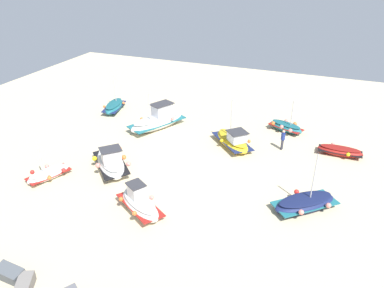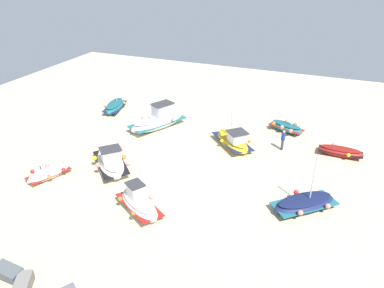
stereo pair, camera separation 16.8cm
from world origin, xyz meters
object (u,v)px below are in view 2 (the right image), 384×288
at_px(fishing_boat_5, 286,127).
at_px(fishing_boat_8, 49,173).
at_px(fishing_boat_7, 340,151).
at_px(person_walking, 283,139).
at_px(fishing_boat_3, 158,120).
at_px(fishing_boat_0, 115,106).
at_px(fishing_boat_6, 111,161).
at_px(fishing_boat_4, 139,203).
at_px(fishing_boat_1, 304,203).
at_px(fishing_boat_2, 233,140).

height_order(fishing_boat_5, fishing_boat_8, fishing_boat_5).
relative_size(fishing_boat_7, person_walking, 1.99).
relative_size(fishing_boat_3, person_walking, 3.37).
bearing_deg(fishing_boat_0, fishing_boat_7, 73.87).
height_order(fishing_boat_7, fishing_boat_8, fishing_boat_8).
bearing_deg(fishing_boat_0, fishing_boat_6, 18.86).
distance_m(fishing_boat_5, fishing_boat_8, 19.51).
xyz_separation_m(fishing_boat_5, fishing_boat_7, (-4.52, 2.83, -0.06)).
relative_size(fishing_boat_4, fishing_boat_8, 1.19).
height_order(fishing_boat_3, person_walking, fishing_boat_3).
distance_m(fishing_boat_4, fishing_boat_5, 15.84).
xyz_separation_m(fishing_boat_1, fishing_boat_6, (13.42, 0.34, 0.17)).
bearing_deg(fishing_boat_8, fishing_boat_6, -29.96).
height_order(fishing_boat_6, fishing_boat_7, fishing_boat_6).
height_order(fishing_boat_6, person_walking, fishing_boat_6).
height_order(fishing_boat_3, fishing_boat_8, fishing_boat_3).
distance_m(fishing_boat_3, fishing_boat_8, 10.72).
xyz_separation_m(fishing_boat_3, fishing_boat_5, (-10.65, -3.44, -0.30)).
distance_m(fishing_boat_5, person_walking, 3.57).
bearing_deg(fishing_boat_7, fishing_boat_8, 31.19).
bearing_deg(fishing_boat_1, fishing_boat_5, -117.40).
height_order(fishing_boat_1, fishing_boat_6, fishing_boat_1).
bearing_deg(fishing_boat_0, fishing_boat_2, 64.61).
bearing_deg(fishing_boat_5, fishing_boat_8, 68.12).
xyz_separation_m(fishing_boat_4, fishing_boat_8, (7.58, -0.87, -0.21)).
distance_m(fishing_boat_4, fishing_boat_6, 5.51).
height_order(fishing_boat_0, fishing_boat_6, fishing_boat_0).
relative_size(fishing_boat_1, fishing_boat_3, 0.72).
bearing_deg(fishing_boat_5, fishing_boat_1, 128.37).
relative_size(fishing_boat_0, fishing_boat_5, 1.15).
bearing_deg(person_walking, fishing_boat_5, -71.21).
relative_size(fishing_boat_6, fishing_boat_7, 1.33).
xyz_separation_m(fishing_boat_2, fishing_boat_6, (7.16, 6.55, 0.06)).
distance_m(fishing_boat_5, fishing_boat_6, 15.31).
relative_size(fishing_boat_2, fishing_boat_7, 1.25).
xyz_separation_m(fishing_boat_0, fishing_boat_6, (-5.79, 9.54, 0.15)).
height_order(fishing_boat_0, person_walking, fishing_boat_0).
height_order(fishing_boat_4, fishing_boat_5, fishing_boat_5).
xyz_separation_m(fishing_boat_3, fishing_boat_7, (-15.17, -0.61, -0.36)).
bearing_deg(fishing_boat_8, fishing_boat_1, -58.28).
xyz_separation_m(fishing_boat_1, fishing_boat_8, (16.73, 2.96, -0.09)).
relative_size(fishing_boat_1, fishing_boat_4, 1.06).
bearing_deg(fishing_boat_2, fishing_boat_8, -93.24).
relative_size(fishing_boat_4, person_walking, 2.29).
xyz_separation_m(fishing_boat_2, fishing_boat_7, (-8.02, -1.62, -0.18)).
distance_m(fishing_boat_2, fishing_boat_5, 5.66).
distance_m(fishing_boat_7, person_walking, 4.38).
bearing_deg(fishing_boat_2, fishing_boat_7, 56.94).
bearing_deg(fishing_boat_7, fishing_boat_6, 29.21).
relative_size(fishing_boat_8, person_walking, 1.92).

